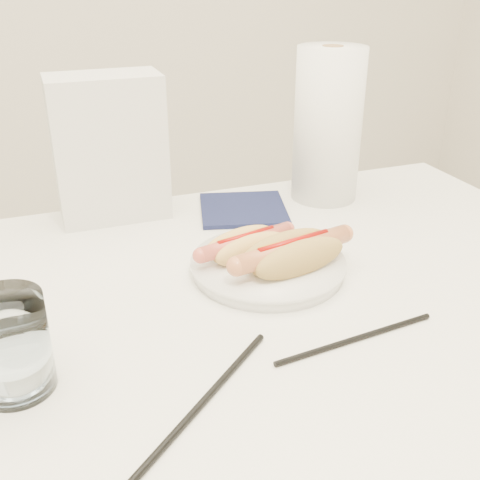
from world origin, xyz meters
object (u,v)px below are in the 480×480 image
object	(u,v)px
hotdog_left	(246,246)
napkin_box	(109,148)
table	(229,344)
water_glass	(10,345)
paper_towel_roll	(328,126)
hotdog_right	(293,254)
plate	(268,267)

from	to	relation	value
hotdog_left	napkin_box	size ratio (longest dim) A/B	0.63
table	water_glass	distance (m)	0.29
hotdog_left	paper_towel_roll	size ratio (longest dim) A/B	0.56
hotdog_left	paper_towel_roll	distance (m)	0.33
hotdog_right	plate	bearing A→B (deg)	115.15
plate	water_glass	distance (m)	0.37
water_glass	paper_towel_roll	distance (m)	0.67
plate	napkin_box	world-z (taller)	napkin_box
napkin_box	table	bearing A→B (deg)	-76.01
hotdog_left	water_glass	bearing A→B (deg)	-167.39
plate	napkin_box	bearing A→B (deg)	120.53
plate	hotdog_left	world-z (taller)	hotdog_left
hotdog_left	napkin_box	distance (m)	0.31
hotdog_left	hotdog_right	xyz separation A→B (m)	(0.05, -0.05, 0.00)
plate	napkin_box	size ratio (longest dim) A/B	0.88
water_glass	napkin_box	size ratio (longest dim) A/B	0.45
water_glass	plate	bearing A→B (deg)	21.55
table	napkin_box	xyz separation A→B (m)	(-0.09, 0.35, 0.18)
paper_towel_roll	plate	bearing A→B (deg)	-132.18
water_glass	hotdog_right	bearing A→B (deg)	15.84
table	napkin_box	size ratio (longest dim) A/B	4.97
hotdog_left	napkin_box	xyz separation A→B (m)	(-0.14, 0.26, 0.08)
table	napkin_box	world-z (taller)	napkin_box
table	hotdog_left	distance (m)	0.14
water_glass	paper_towel_roll	bearing A→B (deg)	33.72
water_glass	napkin_box	world-z (taller)	napkin_box
table	paper_towel_roll	bearing A→B (deg)	45.33
napkin_box	paper_towel_roll	xyz separation A→B (m)	(0.38, -0.05, 0.02)
water_glass	paper_towel_roll	xyz separation A→B (m)	(0.55, 0.37, 0.08)
paper_towel_roll	hotdog_left	bearing A→B (deg)	-138.33
plate	hotdog_right	size ratio (longest dim) A/B	1.15
plate	table	bearing A→B (deg)	-142.20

